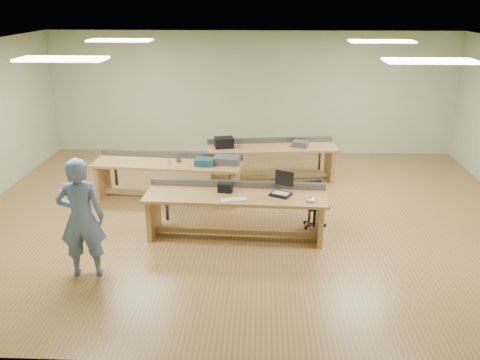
# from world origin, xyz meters

# --- Properties ---
(floor) EXTENTS (10.00, 10.00, 0.00)m
(floor) POSITION_xyz_m (0.00, 0.00, 0.00)
(floor) COLOR olive
(floor) RESTS_ON ground
(ceiling) EXTENTS (10.00, 10.00, 0.00)m
(ceiling) POSITION_xyz_m (0.00, 0.00, 3.00)
(ceiling) COLOR silver
(ceiling) RESTS_ON wall_back
(wall_back) EXTENTS (10.00, 0.04, 3.00)m
(wall_back) POSITION_xyz_m (0.00, 4.00, 1.50)
(wall_back) COLOR #98AC82
(wall_back) RESTS_ON floor
(wall_front) EXTENTS (10.00, 0.04, 3.00)m
(wall_front) POSITION_xyz_m (0.00, -4.00, 1.50)
(wall_front) COLOR #98AC82
(wall_front) RESTS_ON floor
(fluor_panels) EXTENTS (6.20, 3.50, 0.03)m
(fluor_panels) POSITION_xyz_m (0.00, 0.00, 2.97)
(fluor_panels) COLOR white
(fluor_panels) RESTS_ON ceiling
(workbench_front) EXTENTS (2.98, 0.91, 0.86)m
(workbench_front) POSITION_xyz_m (-0.14, -0.84, 0.56)
(workbench_front) COLOR #A37344
(workbench_front) RESTS_ON floor
(workbench_mid) EXTENTS (2.93, 1.00, 0.86)m
(workbench_mid) POSITION_xyz_m (-1.55, 0.77, 0.56)
(workbench_mid) COLOR #A37344
(workbench_mid) RESTS_ON floor
(workbench_back) EXTENTS (2.81, 1.07, 0.86)m
(workbench_back) POSITION_xyz_m (0.48, 1.93, 0.55)
(workbench_back) COLOR #A37344
(workbench_back) RESTS_ON floor
(person) EXTENTS (0.69, 0.51, 1.76)m
(person) POSITION_xyz_m (-2.23, -2.17, 0.88)
(person) COLOR slate
(person) RESTS_ON floor
(laptop_base) EXTENTS (0.40, 0.38, 0.03)m
(laptop_base) POSITION_xyz_m (0.59, -0.86, 0.77)
(laptop_base) COLOR black
(laptop_base) RESTS_ON workbench_front
(laptop_screen) EXTENTS (0.29, 0.16, 0.25)m
(laptop_screen) POSITION_xyz_m (0.64, -0.75, 1.00)
(laptop_screen) COLOR black
(laptop_screen) RESTS_ON laptop_base
(keyboard) EXTENTS (0.42, 0.23, 0.02)m
(keyboard) POSITION_xyz_m (-0.16, -1.12, 0.76)
(keyboard) COLOR beige
(keyboard) RESTS_ON workbench_front
(trackball_mouse) EXTENTS (0.14, 0.17, 0.07)m
(trackball_mouse) POSITION_xyz_m (1.05, -1.10, 0.78)
(trackball_mouse) COLOR white
(trackball_mouse) RESTS_ON workbench_front
(camera_bag) EXTENTS (0.25, 0.18, 0.16)m
(camera_bag) POSITION_xyz_m (-0.32, -0.76, 0.83)
(camera_bag) COLOR black
(camera_bag) RESTS_ON workbench_front
(task_chair) EXTENTS (0.55, 0.55, 0.79)m
(task_chair) POSITION_xyz_m (1.19, -0.39, 0.29)
(task_chair) COLOR black
(task_chair) RESTS_ON floor
(parts_bin_teal) EXTENTS (0.37, 0.29, 0.12)m
(parts_bin_teal) POSITION_xyz_m (-0.81, 0.63, 0.81)
(parts_bin_teal) COLOR #143A44
(parts_bin_teal) RESTS_ON workbench_mid
(parts_bin_grey) EXTENTS (0.52, 0.37, 0.13)m
(parts_bin_grey) POSITION_xyz_m (-0.40, 0.73, 0.82)
(parts_bin_grey) COLOR #3D3D3F
(parts_bin_grey) RESTS_ON workbench_mid
(mug) EXTENTS (0.13, 0.13, 0.09)m
(mug) POSITION_xyz_m (-1.34, 0.80, 0.79)
(mug) COLOR #3D3D3F
(mug) RESTS_ON workbench_mid
(drinks_can) EXTENTS (0.08, 0.08, 0.11)m
(drinks_can) POSITION_xyz_m (-1.49, 0.61, 0.80)
(drinks_can) COLOR silver
(drinks_can) RESTS_ON workbench_mid
(storage_box_back) EXTENTS (0.44, 0.35, 0.22)m
(storage_box_back) POSITION_xyz_m (-0.53, 1.81, 0.86)
(storage_box_back) COLOR black
(storage_box_back) RESTS_ON workbench_back
(tray_back) EXTENTS (0.37, 0.33, 0.13)m
(tray_back) POSITION_xyz_m (1.09, 1.92, 0.81)
(tray_back) COLOR #3D3D3F
(tray_back) RESTS_ON workbench_back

